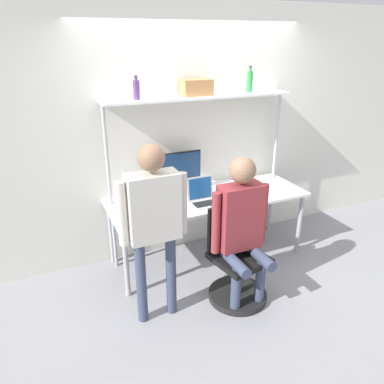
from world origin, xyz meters
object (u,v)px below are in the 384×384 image
laptop (202,195)px  cell_phone (225,201)px  bottle_green (250,81)px  storage_box (196,88)px  person_seated (242,221)px  monitor (176,170)px  person_standing (154,214)px  office_chair (236,271)px  bottle_purple (136,89)px

laptop → cell_phone: 0.25m
bottle_green → storage_box: bottle_green is taller
laptop → person_seated: person_seated is taller
person_seated → monitor: bearing=101.7°
monitor → person_standing: 1.11m
bottle_green → storage_box: (-0.63, 0.00, -0.04)m
laptop → office_chair: size_ratio=0.31×
laptop → storage_box: size_ratio=0.92×
person_standing → storage_box: bearing=49.5°
office_chair → bottle_purple: size_ratio=4.16×
monitor → laptop: (0.15, -0.35, -0.19)m
bottle_purple → storage_box: 0.63m
bottle_purple → storage_box: size_ratio=0.71×
monitor → person_standing: (-0.57, -0.96, 0.01)m
office_chair → laptop: bearing=94.8°
monitor → bottle_purple: (-0.39, -0.02, 0.87)m
office_chair → bottle_green: bottle_green is taller
laptop → person_standing: 0.96m
person_standing → monitor: bearing=59.2°
cell_phone → bottle_purple: bearing=150.4°
monitor → bottle_green: bottle_green is taller
cell_phone → storage_box: (-0.14, 0.43, 1.11)m
monitor → cell_phone: size_ratio=3.90×
person_standing → bottle_purple: 1.29m
monitor → bottle_purple: bottle_purple is taller
person_standing → laptop: bearing=40.0°
laptop → bottle_green: bottle_green is taller
laptop → office_chair: laptop is taller
bottle_purple → person_standing: bearing=-100.7°
office_chair → storage_box: 1.86m
cell_phone → person_standing: size_ratio=0.09×
laptop → bottle_purple: size_ratio=1.29×
monitor → office_chair: size_ratio=0.64×
cell_phone → office_chair: 0.74m
monitor → cell_phone: (0.37, -0.45, -0.26)m
bottle_green → bottle_purple: (-1.25, 0.00, -0.02)m
person_seated → bottle_green: bottle_green is taller
bottle_green → bottle_purple: size_ratio=1.23×
monitor → person_standing: bearing=-120.8°
laptop → bottle_green: size_ratio=1.05×
laptop → person_seated: (0.06, -0.69, 0.01)m
laptop → person_seated: size_ratio=0.20×
monitor → cell_phone: monitor is taller
bottle_green → person_standing: bearing=-146.7°
person_seated → bottle_green: (0.65, 1.02, 1.07)m
laptop → bottle_green: 1.33m
cell_phone → office_chair: bearing=-106.6°
monitor → bottle_green: size_ratio=2.15×
laptop → cell_phone: laptop is taller
person_standing → bottle_green: bearing=33.3°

